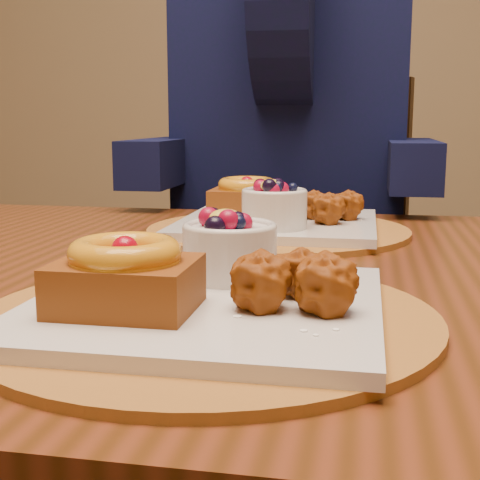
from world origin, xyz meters
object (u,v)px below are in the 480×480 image
place_setting_near (205,293)px  place_setting_far (276,217)px  diner (291,91)px  chair_far (279,285)px  dining_table (252,330)px

place_setting_near → place_setting_far: size_ratio=1.00×
place_setting_far → diner: bearing=93.8°
place_setting_far → chair_far: 0.53m
diner → dining_table: bearing=-74.1°
dining_table → diner: (-0.03, 0.65, 0.30)m
place_setting_far → diner: size_ratio=0.42×
chair_far → diner: 0.42m
dining_table → chair_far: bearing=94.7°
diner → place_setting_far: bearing=-73.1°
chair_far → diner: (0.03, -0.04, 0.42)m
chair_far → dining_table: bearing=-70.0°
place_setting_near → diner: diner is taller
place_setting_far → chair_far: bearing=96.5°
chair_far → diner: bearing=-43.6°
chair_far → diner: diner is taller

